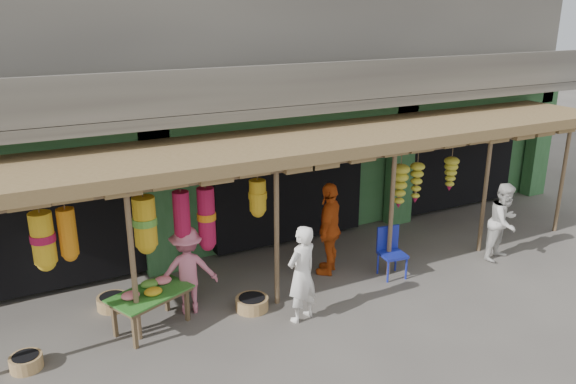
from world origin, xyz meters
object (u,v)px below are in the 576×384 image
blue_chair (390,249)px  person_right (504,222)px  person_front (302,274)px  person_shopper (188,270)px  person_vendor (330,228)px  flower_table (150,294)px

blue_chair → person_right: person_right is taller
person_front → person_shopper: 1.99m
person_front → person_shopper: bearing=-53.8°
blue_chair → person_right: bearing=-2.8°
blue_chair → person_vendor: 1.28m
flower_table → person_right: size_ratio=0.89×
flower_table → person_front: person_front is taller
flower_table → blue_chair: blue_chair is taller
person_front → person_right: 4.97m
blue_chair → person_vendor: size_ratio=0.53×
person_front → person_right: bearing=164.1°
blue_chair → person_front: size_ratio=0.58×
person_right → person_vendor: 3.77m
blue_chair → person_front: (-2.39, -0.67, 0.30)m
person_vendor → person_shopper: 3.00m
flower_table → person_right: 7.35m
flower_table → person_right: person_right is taller
flower_table → person_front: (2.34, -0.93, 0.23)m
blue_chair → person_shopper: size_ratio=0.63×
person_right → person_shopper: bearing=156.7°
person_shopper → person_vendor: bearing=-160.3°
blue_chair → person_front: 2.50m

